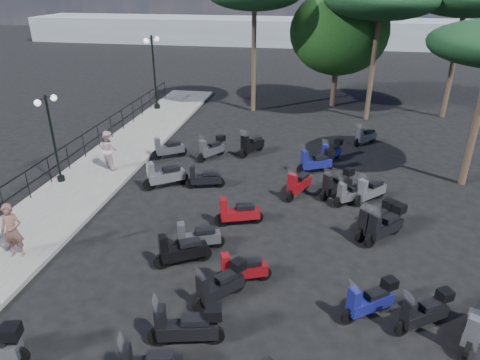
% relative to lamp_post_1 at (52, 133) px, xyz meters
% --- Properties ---
extents(ground, '(120.00, 120.00, 0.00)m').
position_rel_lamp_post_1_xyz_m(ground, '(7.51, -2.34, -2.17)').
color(ground, black).
rests_on(ground, ground).
extents(sidewalk, '(3.00, 30.00, 0.15)m').
position_rel_lamp_post_1_xyz_m(sidewalk, '(1.01, 0.66, -2.10)').
color(sidewalk, slate).
rests_on(sidewalk, ground).
extents(railing, '(0.04, 26.04, 1.10)m').
position_rel_lamp_post_1_xyz_m(railing, '(-0.29, 0.46, -1.27)').
color(railing, black).
rests_on(railing, sidewalk).
extents(lamp_post_1, '(0.41, 1.03, 3.54)m').
position_rel_lamp_post_1_xyz_m(lamp_post_1, '(0.00, 0.00, 0.00)').
color(lamp_post_1, black).
rests_on(lamp_post_1, sidewalk).
extents(lamp_post_2, '(0.59, 1.26, 4.41)m').
position_rel_lamp_post_1_xyz_m(lamp_post_2, '(0.07, 10.85, 0.50)').
color(lamp_post_2, black).
rests_on(lamp_post_2, sidewalk).
extents(woman, '(0.68, 0.51, 1.68)m').
position_rel_lamp_post_1_xyz_m(woman, '(1.57, -4.93, -1.18)').
color(woman, brown).
rests_on(woman, sidewalk).
extents(pedestrian_far, '(1.01, 0.92, 1.68)m').
position_rel_lamp_post_1_xyz_m(pedestrian_far, '(1.40, 1.58, -1.18)').
color(pedestrian_far, beige).
rests_on(pedestrian_far, sidewalk).
extents(scooter_2, '(1.55, 0.98, 1.37)m').
position_rel_lamp_post_1_xyz_m(scooter_2, '(6.44, -4.33, -1.70)').
color(scooter_2, black).
rests_on(scooter_2, ground).
extents(scooter_3, '(1.54, 0.63, 1.24)m').
position_rel_lamp_post_1_xyz_m(scooter_3, '(5.80, 0.68, -1.74)').
color(scooter_3, black).
rests_on(scooter_3, ground).
extents(scooter_4, '(1.57, 1.19, 1.48)m').
position_rel_lamp_post_1_xyz_m(scooter_4, '(4.25, 0.46, -1.66)').
color(scooter_4, black).
rests_on(scooter_4, ground).
extents(scooter_5, '(1.45, 1.03, 1.33)m').
position_rel_lamp_post_1_xyz_m(scooter_5, '(3.37, 3.42, -1.71)').
color(scooter_5, black).
rests_on(scooter_5, ground).
extents(scooter_8, '(1.21, 1.36, 1.32)m').
position_rel_lamp_post_1_xyz_m(scooter_8, '(7.89, -5.63, -1.67)').
color(scooter_8, black).
rests_on(scooter_8, ground).
extents(scooter_9, '(1.53, 0.82, 1.29)m').
position_rel_lamp_post_1_xyz_m(scooter_9, '(6.69, -3.53, -1.72)').
color(scooter_9, black).
rests_on(scooter_9, ground).
extents(scooter_10, '(1.01, 1.56, 1.38)m').
position_rel_lamp_post_1_xyz_m(scooter_10, '(7.09, 4.54, -1.69)').
color(scooter_10, black).
rests_on(scooter_10, ground).
extents(scooter_11, '(1.04, 1.44, 1.30)m').
position_rel_lamp_post_1_xyz_m(scooter_11, '(5.37, 3.73, -1.68)').
color(scooter_11, black).
rests_on(scooter_11, ground).
extents(scooter_13, '(1.74, 0.68, 1.40)m').
position_rel_lamp_post_1_xyz_m(scooter_13, '(7.47, -7.19, -1.64)').
color(scooter_13, black).
rests_on(scooter_13, ground).
extents(scooter_14, '(1.51, 0.78, 1.26)m').
position_rel_lamp_post_1_xyz_m(scooter_14, '(8.30, -4.82, -1.73)').
color(scooter_14, black).
rests_on(scooter_14, ground).
extents(scooter_15, '(1.62, 0.78, 1.34)m').
position_rel_lamp_post_1_xyz_m(scooter_15, '(7.63, -1.85, -1.71)').
color(scooter_15, black).
rests_on(scooter_15, ground).
extents(scooter_16, '(1.28, 1.29, 1.32)m').
position_rel_lamp_post_1_xyz_m(scooter_16, '(10.96, 0.92, -1.67)').
color(scooter_16, black).
rests_on(scooter_16, ground).
extents(scooter_17, '(1.56, 0.93, 1.34)m').
position_rel_lamp_post_1_xyz_m(scooter_17, '(10.12, 2.99, -1.67)').
color(scooter_17, black).
rests_on(scooter_17, ground).
extents(scooter_19, '(1.39, 0.99, 1.25)m').
position_rel_lamp_post_1_xyz_m(scooter_19, '(12.82, -5.70, -1.70)').
color(scooter_19, black).
rests_on(scooter_19, ground).
extents(scooter_20, '(1.36, 1.04, 1.25)m').
position_rel_lamp_post_1_xyz_m(scooter_20, '(11.60, -5.51, -1.70)').
color(scooter_20, black).
rests_on(scooter_20, ground).
extents(scooter_21, '(0.92, 1.61, 1.38)m').
position_rel_lamp_post_1_xyz_m(scooter_21, '(9.50, 0.71, -1.69)').
color(scooter_21, black).
rests_on(scooter_21, ground).
extents(scooter_22, '(1.29, 0.99, 1.22)m').
position_rel_lamp_post_1_xyz_m(scooter_22, '(11.44, 0.32, -1.75)').
color(scooter_22, black).
rests_on(scooter_22, ground).
extents(scooter_23, '(1.00, 1.31, 1.20)m').
position_rel_lamp_post_1_xyz_m(scooter_23, '(10.78, 4.39, -1.72)').
color(scooter_23, black).
rests_on(scooter_23, ground).
extents(scooter_26, '(0.95, 1.55, 1.35)m').
position_rel_lamp_post_1_xyz_m(scooter_26, '(13.88, -5.95, -1.70)').
color(scooter_26, black).
rests_on(scooter_26, ground).
extents(scooter_27, '(1.35, 1.42, 1.42)m').
position_rel_lamp_post_1_xyz_m(scooter_27, '(12.11, -1.66, -1.63)').
color(scooter_27, black).
rests_on(scooter_27, ground).
extents(scooter_28, '(1.23, 1.25, 1.32)m').
position_rel_lamp_post_1_xyz_m(scooter_28, '(12.15, 0.65, -1.71)').
color(scooter_28, black).
rests_on(scooter_28, ground).
extents(scooter_29, '(1.17, 1.17, 1.24)m').
position_rel_lamp_post_1_xyz_m(scooter_29, '(12.46, 6.91, -1.74)').
color(scooter_29, black).
rests_on(scooter_29, ground).
extents(scooter_30, '(1.35, 1.42, 1.42)m').
position_rel_lamp_post_1_xyz_m(scooter_30, '(12.37, -1.91, -1.63)').
color(scooter_30, black).
rests_on(scooter_30, ground).
extents(broadleaf_tree, '(6.04, 6.04, 7.16)m').
position_rel_lamp_post_1_xyz_m(broadleaf_tree, '(10.97, 14.02, 2.42)').
color(broadleaf_tree, '#38281E').
rests_on(broadleaf_tree, ground).
extents(pine_0, '(6.04, 6.04, 7.61)m').
position_rel_lamp_post_1_xyz_m(pine_0, '(12.91, 11.40, 4.36)').
color(pine_0, '#38281E').
rests_on(pine_0, ground).
extents(distant_hills, '(70.00, 8.00, 3.00)m').
position_rel_lamp_post_1_xyz_m(distant_hills, '(7.51, 42.66, -0.67)').
color(distant_hills, gray).
rests_on(distant_hills, ground).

